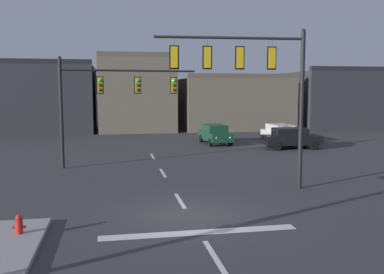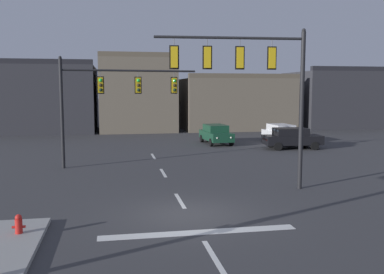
# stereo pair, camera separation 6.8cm
# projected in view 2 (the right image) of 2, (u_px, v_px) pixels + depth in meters

# --- Properties ---
(ground_plane) EXTENTS (400.00, 400.00, 0.00)m
(ground_plane) POSITION_uv_depth(u_px,v_px,m) (188.00, 215.00, 15.66)
(ground_plane) COLOR #353538
(stop_bar_paint) EXTENTS (6.40, 0.50, 0.01)m
(stop_bar_paint) POSITION_uv_depth(u_px,v_px,m) (199.00, 232.00, 13.71)
(stop_bar_paint) COLOR silver
(stop_bar_paint) RESTS_ON ground
(lane_centreline) EXTENTS (0.16, 26.40, 0.01)m
(lane_centreline) POSITION_uv_depth(u_px,v_px,m) (180.00, 201.00, 17.62)
(lane_centreline) COLOR silver
(lane_centreline) RESTS_ON ground
(signal_mast_near_side) EXTENTS (6.75, 0.69, 7.26)m
(signal_mast_near_side) POSITION_uv_depth(u_px,v_px,m) (253.00, 75.00, 18.98)
(signal_mast_near_side) COLOR black
(signal_mast_near_side) RESTS_ON ground
(signal_mast_far_side) EXTENTS (8.04, 0.91, 6.46)m
(signal_mast_far_side) POSITION_uv_depth(u_px,v_px,m) (109.00, 93.00, 25.18)
(signal_mast_far_side) COLOR black
(signal_mast_far_side) RESTS_ON ground
(car_lot_nearside) EXTENTS (2.13, 4.54, 1.61)m
(car_lot_nearside) POSITION_uv_depth(u_px,v_px,m) (216.00, 134.00, 36.01)
(car_lot_nearside) COLOR #143D28
(car_lot_nearside) RESTS_ON ground
(car_lot_middle) EXTENTS (4.53, 2.09, 1.61)m
(car_lot_middle) POSITION_uv_depth(u_px,v_px,m) (292.00, 138.00, 32.96)
(car_lot_middle) COLOR black
(car_lot_middle) RESTS_ON ground
(car_lot_farside) EXTENTS (2.12, 4.54, 1.61)m
(car_lot_farside) POSITION_uv_depth(u_px,v_px,m) (281.00, 133.00, 36.36)
(car_lot_farside) COLOR silver
(car_lot_farside) RESTS_ON ground
(fire_hydrant) EXTENTS (0.40, 0.30, 0.75)m
(fire_hydrant) POSITION_uv_depth(u_px,v_px,m) (19.00, 228.00, 13.16)
(fire_hydrant) COLOR red
(fire_hydrant) RESTS_ON ground
(building_row) EXTENTS (45.67, 13.17, 8.36)m
(building_row) POSITION_uv_depth(u_px,v_px,m) (163.00, 99.00, 49.40)
(building_row) COLOR #2D2D33
(building_row) RESTS_ON ground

